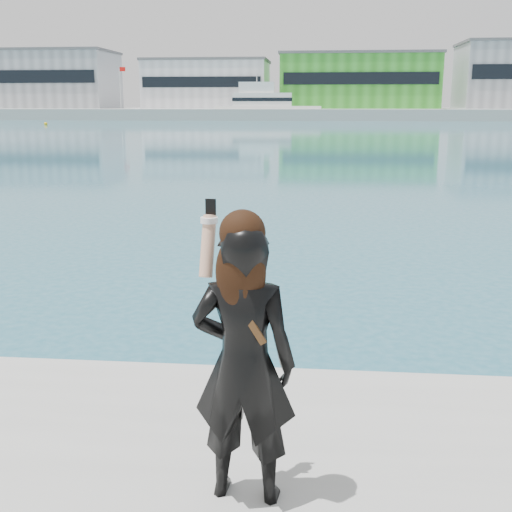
{
  "coord_description": "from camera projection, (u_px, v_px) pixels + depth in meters",
  "views": [
    {
      "loc": [
        0.68,
        -4.14,
        3.02
      ],
      "look_at": [
        0.29,
        -0.15,
        2.06
      ],
      "focal_mm": 45.0,
      "sensor_mm": 36.0,
      "label": 1
    }
  ],
  "objects": [
    {
      "name": "far_quay",
      "position": [
        317.0,
        113.0,
        130.39
      ],
      "size": [
        320.0,
        40.0,
        2.0
      ],
      "primitive_type": "cube",
      "color": "#9E9E99",
      "rests_on": "ground"
    },
    {
      "name": "warehouse_grey_left",
      "position": [
        50.0,
        80.0,
        132.05
      ],
      "size": [
        26.52,
        16.36,
        11.5
      ],
      "color": "gray",
      "rests_on": "far_quay"
    },
    {
      "name": "warehouse_white",
      "position": [
        208.0,
        84.0,
        129.17
      ],
      "size": [
        24.48,
        15.35,
        9.5
      ],
      "color": "silver",
      "rests_on": "far_quay"
    },
    {
      "name": "warehouse_green",
      "position": [
        358.0,
        81.0,
        126.22
      ],
      "size": [
        30.6,
        16.36,
        10.5
      ],
      "color": "green",
      "rests_on": "far_quay"
    },
    {
      "name": "flagpole_left",
      "position": [
        120.0,
        85.0,
        123.97
      ],
      "size": [
        1.28,
        0.16,
        8.0
      ],
      "color": "silver",
      "rests_on": "far_quay"
    },
    {
      "name": "flagpole_right",
      "position": [
        437.0,
        84.0,
        118.31
      ],
      "size": [
        1.28,
        0.16,
        8.0
      ],
      "color": "silver",
      "rests_on": "far_quay"
    },
    {
      "name": "motor_yacht",
      "position": [
        265.0,
        106.0,
        116.13
      ],
      "size": [
        19.1,
        6.09,
        8.81
      ],
      "rotation": [
        0.0,
        0.0,
        0.04
      ],
      "color": "white",
      "rests_on": "ground"
    },
    {
      "name": "buoy_far",
      "position": [
        46.0,
        125.0,
        91.37
      ],
      "size": [
        0.5,
        0.5,
        0.5
      ],
      "primitive_type": "sphere",
      "color": "yellow",
      "rests_on": "ground"
    },
    {
      "name": "woman",
      "position": [
        243.0,
        356.0,
        3.53
      ],
      "size": [
        0.62,
        0.43,
        1.7
      ],
      "rotation": [
        0.0,
        0.0,
        3.06
      ],
      "color": "black",
      "rests_on": "near_quay"
    }
  ]
}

